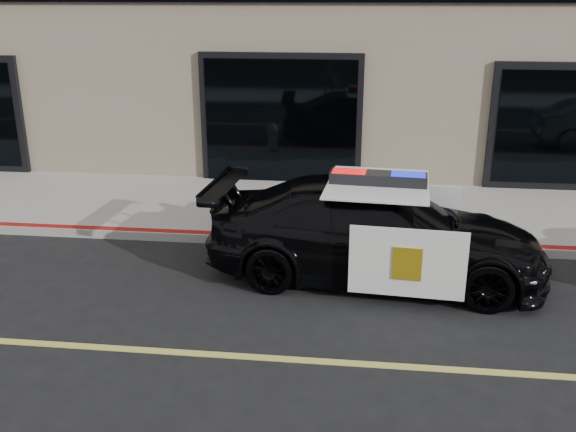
# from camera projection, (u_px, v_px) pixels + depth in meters

# --- Properties ---
(ground) EXTENTS (120.00, 120.00, 0.00)m
(ground) POSITION_uv_depth(u_px,v_px,m) (291.00, 360.00, 7.48)
(ground) COLOR black
(ground) RESTS_ON ground
(sidewalk_n) EXTENTS (60.00, 3.50, 0.15)m
(sidewalk_n) POSITION_uv_depth(u_px,v_px,m) (321.00, 210.00, 12.37)
(sidewalk_n) COLOR gray
(sidewalk_n) RESTS_ON ground
(police_car) EXTENTS (2.77, 5.26, 1.62)m
(police_car) POSITION_uv_depth(u_px,v_px,m) (376.00, 231.00, 9.43)
(police_car) COLOR black
(police_car) RESTS_ON ground
(fire_hydrant) EXTENTS (0.33, 0.45, 0.72)m
(fire_hydrant) POSITION_uv_depth(u_px,v_px,m) (228.00, 206.00, 11.27)
(fire_hydrant) COLOR white
(fire_hydrant) RESTS_ON sidewalk_n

